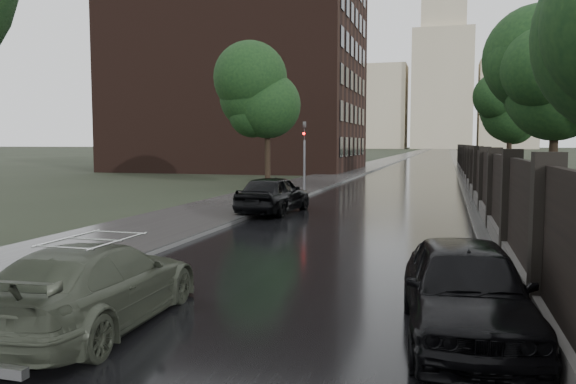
{
  "coord_description": "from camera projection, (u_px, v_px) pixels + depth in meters",
  "views": [
    {
      "loc": [
        3.09,
        -4.37,
        2.83
      ],
      "look_at": [
        -1.08,
        10.36,
        1.5
      ],
      "focal_mm": 35.0,
      "sensor_mm": 36.0,
      "label": 1
    }
  ],
  "objects": [
    {
      "name": "road",
      "position": [
        437.0,
        152.0,
        187.4
      ],
      "size": [
        8.0,
        420.0,
        0.02
      ],
      "primitive_type": "cube",
      "color": "black",
      "rests_on": "ground"
    },
    {
      "name": "sidewalk_left",
      "position": [
        419.0,
        151.0,
        189.02
      ],
      "size": [
        4.0,
        420.0,
        0.16
      ],
      "primitive_type": "cube",
      "color": "#2D2D2D",
      "rests_on": "ground"
    },
    {
      "name": "verge_right",
      "position": [
        454.0,
        152.0,
        185.91
      ],
      "size": [
        3.0,
        420.0,
        0.08
      ],
      "primitive_type": "cube",
      "color": "#2D2D2D",
      "rests_on": "ground"
    },
    {
      "name": "fence_right",
      "position": [
        472.0,
        173.0,
        34.62
      ],
      "size": [
        0.45,
        75.72,
        2.7
      ],
      "color": "#383533",
      "rests_on": "ground"
    },
    {
      "name": "tree_left_far",
      "position": [
        267.0,
        105.0,
        35.75
      ],
      "size": [
        4.25,
        4.25,
        7.39
      ],
      "color": "black",
      "rests_on": "ground"
    },
    {
      "name": "tree_right_b",
      "position": [
        556.0,
        93.0,
        23.9
      ],
      "size": [
        4.08,
        4.08,
        7.01
      ],
      "color": "black",
      "rests_on": "ground"
    },
    {
      "name": "tree_right_c",
      "position": [
        510.0,
        114.0,
        41.15
      ],
      "size": [
        4.08,
        4.08,
        7.01
      ],
      "color": "black",
      "rests_on": "ground"
    },
    {
      "name": "traffic_light",
      "position": [
        304.0,
        151.0,
        30.19
      ],
      "size": [
        0.16,
        0.32,
        4.0
      ],
      "color": "#59595E",
      "rests_on": "ground"
    },
    {
      "name": "brick_building",
      "position": [
        241.0,
        75.0,
        59.14
      ],
      "size": [
        24.0,
        18.0,
        20.0
      ],
      "primitive_type": "cube",
      "color": "black",
      "rests_on": "ground"
    },
    {
      "name": "stalinist_tower",
      "position": [
        443.0,
        74.0,
        289.52
      ],
      "size": [
        92.0,
        30.0,
        159.0
      ],
      "color": "tan",
      "rests_on": "ground"
    },
    {
      "name": "volga_sedan",
      "position": [
        95.0,
        285.0,
        8.62
      ],
      "size": [
        2.17,
        4.67,
        1.32
      ],
      "primitive_type": "imported",
      "rotation": [
        0.0,
        0.0,
        3.21
      ],
      "color": "#3E4436",
      "rests_on": "ground"
    },
    {
      "name": "hatchback_left",
      "position": [
        274.0,
        194.0,
        22.64
      ],
      "size": [
        2.22,
        4.72,
        1.56
      ],
      "primitive_type": "imported",
      "rotation": [
        0.0,
        0.0,
        3.06
      ],
      "color": "black",
      "rests_on": "ground"
    },
    {
      "name": "car_right_near",
      "position": [
        466.0,
        290.0,
        8.07
      ],
      "size": [
        2.1,
        4.42,
        1.46
      ],
      "primitive_type": "imported",
      "rotation": [
        0.0,
        0.0,
        0.09
      ],
      "color": "black",
      "rests_on": "ground"
    }
  ]
}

